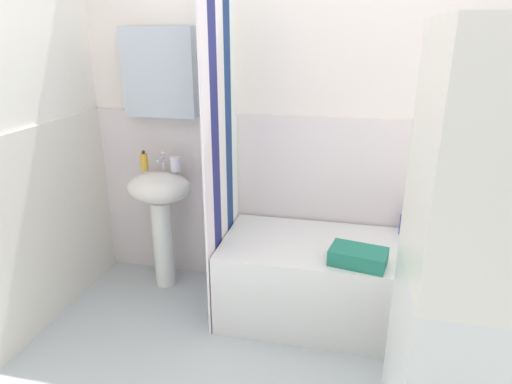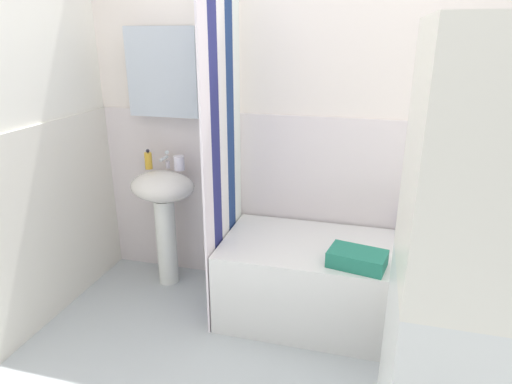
{
  "view_description": "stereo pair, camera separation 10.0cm",
  "coord_description": "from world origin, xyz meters",
  "px_view_note": "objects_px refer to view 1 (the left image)",
  "views": [
    {
      "loc": [
        0.2,
        -1.52,
        1.68
      ],
      "look_at": [
        -0.31,
        0.78,
        0.84
      ],
      "focal_mm": 30.87,
      "sensor_mm": 36.0,
      "label": 1
    },
    {
      "loc": [
        0.3,
        -1.5,
        1.68
      ],
      "look_at": [
        -0.31,
        0.78,
        0.84
      ],
      "focal_mm": 30.87,
      "sensor_mm": 36.0,
      "label": 2
    }
  ],
  "objects_px": {
    "body_wash_bottle": "(452,226)",
    "shampoo_bottle": "(404,224)",
    "soap_dispenser": "(144,162)",
    "bathtub": "(350,283)",
    "sink": "(160,205)",
    "washer_dryer_stack": "(489,279)",
    "toothbrush_cup": "(176,164)",
    "lotion_bottle": "(468,224)",
    "towel_folded": "(358,257)",
    "conditioner_bottle": "(431,225)"
  },
  "relations": [
    {
      "from": "toothbrush_cup",
      "to": "conditioner_bottle",
      "type": "xyz_separation_m",
      "value": [
        1.65,
        0.02,
        -0.29
      ]
    },
    {
      "from": "bathtub",
      "to": "body_wash_bottle",
      "type": "relative_size",
      "value": 9.27
    },
    {
      "from": "sink",
      "to": "washer_dryer_stack",
      "type": "bearing_deg",
      "value": -31.23
    },
    {
      "from": "bathtub",
      "to": "conditioner_bottle",
      "type": "height_order",
      "value": "conditioner_bottle"
    },
    {
      "from": "lotion_bottle",
      "to": "soap_dispenser",
      "type": "bearing_deg",
      "value": -177.59
    },
    {
      "from": "toothbrush_cup",
      "to": "shampoo_bottle",
      "type": "relative_size",
      "value": 0.63
    },
    {
      "from": "toothbrush_cup",
      "to": "soap_dispenser",
      "type": "bearing_deg",
      "value": -172.94
    },
    {
      "from": "sink",
      "to": "body_wash_bottle",
      "type": "height_order",
      "value": "sink"
    },
    {
      "from": "soap_dispenser",
      "to": "bathtub",
      "type": "bearing_deg",
      "value": -8.04
    },
    {
      "from": "bathtub",
      "to": "towel_folded",
      "type": "height_order",
      "value": "towel_folded"
    },
    {
      "from": "body_wash_bottle",
      "to": "shampoo_bottle",
      "type": "height_order",
      "value": "body_wash_bottle"
    },
    {
      "from": "bathtub",
      "to": "lotion_bottle",
      "type": "bearing_deg",
      "value": 22.74
    },
    {
      "from": "sink",
      "to": "shampoo_bottle",
      "type": "height_order",
      "value": "sink"
    },
    {
      "from": "body_wash_bottle",
      "to": "shampoo_bottle",
      "type": "relative_size",
      "value": 1.12
    },
    {
      "from": "bathtub",
      "to": "shampoo_bottle",
      "type": "xyz_separation_m",
      "value": [
        0.3,
        0.24,
        0.32
      ]
    },
    {
      "from": "sink",
      "to": "shampoo_bottle",
      "type": "bearing_deg",
      "value": 3.55
    },
    {
      "from": "body_wash_bottle",
      "to": "washer_dryer_stack",
      "type": "bearing_deg",
      "value": -96.52
    },
    {
      "from": "soap_dispenser",
      "to": "conditioner_bottle",
      "type": "xyz_separation_m",
      "value": [
        1.86,
        0.04,
        -0.31
      ]
    },
    {
      "from": "bathtub",
      "to": "body_wash_bottle",
      "type": "xyz_separation_m",
      "value": [
        0.59,
        0.26,
        0.33
      ]
    },
    {
      "from": "soap_dispenser",
      "to": "conditioner_bottle",
      "type": "relative_size",
      "value": 0.84
    },
    {
      "from": "conditioner_bottle",
      "to": "lotion_bottle",
      "type": "bearing_deg",
      "value": 11.72
    },
    {
      "from": "toothbrush_cup",
      "to": "body_wash_bottle",
      "type": "height_order",
      "value": "toothbrush_cup"
    },
    {
      "from": "lotion_bottle",
      "to": "towel_folded",
      "type": "xyz_separation_m",
      "value": [
        -0.65,
        -0.49,
        -0.04
      ]
    },
    {
      "from": "conditioner_bottle",
      "to": "toothbrush_cup",
      "type": "bearing_deg",
      "value": -179.46
    },
    {
      "from": "sink",
      "to": "towel_folded",
      "type": "bearing_deg",
      "value": -15.13
    },
    {
      "from": "washer_dryer_stack",
      "to": "towel_folded",
      "type": "bearing_deg",
      "value": 121.48
    },
    {
      "from": "bathtub",
      "to": "conditioner_bottle",
      "type": "bearing_deg",
      "value": 27.52
    },
    {
      "from": "sink",
      "to": "towel_folded",
      "type": "distance_m",
      "value": 1.36
    },
    {
      "from": "sink",
      "to": "bathtub",
      "type": "height_order",
      "value": "sink"
    },
    {
      "from": "bathtub",
      "to": "towel_folded",
      "type": "distance_m",
      "value": 0.36
    },
    {
      "from": "conditioner_bottle",
      "to": "towel_folded",
      "type": "height_order",
      "value": "conditioner_bottle"
    },
    {
      "from": "conditioner_bottle",
      "to": "soap_dispenser",
      "type": "bearing_deg",
      "value": -178.71
    },
    {
      "from": "body_wash_bottle",
      "to": "toothbrush_cup",
      "type": "bearing_deg",
      "value": -178.97
    },
    {
      "from": "soap_dispenser",
      "to": "lotion_bottle",
      "type": "height_order",
      "value": "soap_dispenser"
    },
    {
      "from": "lotion_bottle",
      "to": "body_wash_bottle",
      "type": "bearing_deg",
      "value": -162.62
    },
    {
      "from": "conditioner_bottle",
      "to": "towel_folded",
      "type": "xyz_separation_m",
      "value": [
        -0.43,
        -0.45,
        -0.03
      ]
    },
    {
      "from": "sink",
      "to": "conditioner_bottle",
      "type": "bearing_deg",
      "value": 3.08
    },
    {
      "from": "sink",
      "to": "soap_dispenser",
      "type": "distance_m",
      "value": 0.31
    },
    {
      "from": "sink",
      "to": "conditioner_bottle",
      "type": "relative_size",
      "value": 5.06
    },
    {
      "from": "body_wash_bottle",
      "to": "bathtub",
      "type": "bearing_deg",
      "value": -156.44
    },
    {
      "from": "lotion_bottle",
      "to": "bathtub",
      "type": "bearing_deg",
      "value": -157.26
    },
    {
      "from": "lotion_bottle",
      "to": "toothbrush_cup",
      "type": "bearing_deg",
      "value": -178.12
    },
    {
      "from": "towel_folded",
      "to": "washer_dryer_stack",
      "type": "bearing_deg",
      "value": -58.52
    },
    {
      "from": "conditioner_bottle",
      "to": "body_wash_bottle",
      "type": "bearing_deg",
      "value": 7.38
    },
    {
      "from": "soap_dispenser",
      "to": "bathtub",
      "type": "height_order",
      "value": "soap_dispenser"
    },
    {
      "from": "shampoo_bottle",
      "to": "soap_dispenser",
      "type": "bearing_deg",
      "value": -178.44
    },
    {
      "from": "shampoo_bottle",
      "to": "washer_dryer_stack",
      "type": "bearing_deg",
      "value": -82.45
    },
    {
      "from": "washer_dryer_stack",
      "to": "bathtub",
      "type": "bearing_deg",
      "value": 116.57
    },
    {
      "from": "lotion_bottle",
      "to": "towel_folded",
      "type": "bearing_deg",
      "value": -143.02
    },
    {
      "from": "body_wash_bottle",
      "to": "conditioner_bottle",
      "type": "distance_m",
      "value": 0.13
    }
  ]
}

